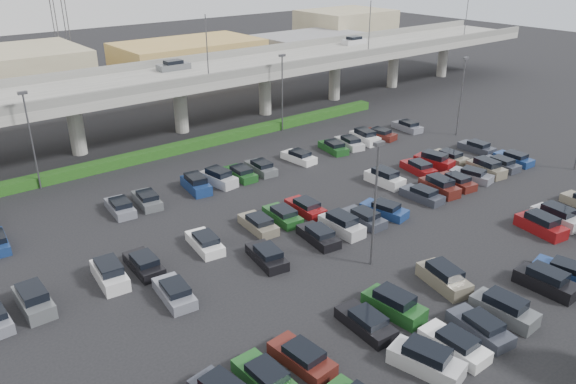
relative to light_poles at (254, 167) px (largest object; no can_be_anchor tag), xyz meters
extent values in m
plane|color=black|center=(4.13, -2.00, -6.24)|extent=(280.00, 280.00, 0.00)
cube|color=gray|center=(4.13, 30.00, 1.01)|extent=(150.00, 13.00, 1.10)
cube|color=slate|center=(4.13, 23.75, 2.06)|extent=(150.00, 0.50, 1.00)
cube|color=slate|center=(4.13, 36.25, 2.06)|extent=(150.00, 0.50, 1.00)
cylinder|color=gray|center=(-4.87, 30.00, -2.89)|extent=(1.80, 1.80, 6.70)
cube|color=slate|center=(-4.87, 30.00, 0.26)|extent=(2.60, 9.75, 0.50)
cylinder|color=gray|center=(9.12, 30.00, -2.89)|extent=(1.80, 1.80, 6.70)
cube|color=slate|center=(9.12, 30.00, 0.26)|extent=(2.60, 9.75, 0.50)
cylinder|color=gray|center=(23.12, 30.00, -2.89)|extent=(1.80, 1.80, 6.70)
cube|color=slate|center=(23.12, 30.00, 0.26)|extent=(2.60, 9.75, 0.50)
cylinder|color=gray|center=(37.12, 30.00, -2.89)|extent=(1.80, 1.80, 6.70)
cube|color=slate|center=(37.12, 30.00, 0.26)|extent=(2.60, 9.75, 0.50)
cylinder|color=gray|center=(51.12, 30.00, -2.89)|extent=(1.80, 1.80, 6.70)
cube|color=slate|center=(51.12, 30.00, 0.26)|extent=(2.60, 9.75, 0.50)
cylinder|color=gray|center=(65.12, 30.00, -2.89)|extent=(1.80, 1.80, 6.70)
cube|color=slate|center=(65.12, 30.00, 0.26)|extent=(2.60, 9.75, 0.50)
cube|color=#575B5E|center=(10.12, 33.00, 1.97)|extent=(4.40, 1.82, 0.82)
cube|color=black|center=(10.12, 33.00, 2.60)|extent=(2.30, 1.60, 0.50)
cube|color=silver|center=(44.12, 33.00, 1.97)|extent=(4.40, 1.82, 0.82)
cube|color=black|center=(44.12, 33.00, 2.60)|extent=(2.30, 1.60, 0.50)
cylinder|color=#4B4B50|center=(10.12, 23.90, 5.56)|extent=(0.14, 0.14, 8.00)
cylinder|color=#4B4B50|center=(38.12, 23.90, 5.56)|extent=(0.14, 0.14, 8.00)
cylinder|color=#4B4B50|center=(62.12, 23.90, 5.56)|extent=(0.14, 0.14, 8.00)
cube|color=#183F12|center=(4.13, 23.00, -5.69)|extent=(66.00, 1.60, 1.10)
cube|color=silver|center=(-2.12, -20.50, -5.71)|extent=(2.83, 4.71, 1.05)
cube|color=black|center=(-2.12, -20.50, -4.89)|extent=(2.18, 2.91, 0.65)
cube|color=white|center=(0.63, -20.50, -5.83)|extent=(1.84, 4.41, 0.82)
cube|color=black|center=(0.63, -20.70, -5.20)|extent=(1.61, 2.31, 0.50)
cube|color=#30343F|center=(3.38, -20.50, -5.83)|extent=(2.41, 4.61, 0.82)
cube|color=black|center=(3.38, -20.70, -5.20)|extent=(1.90, 2.50, 0.50)
cube|color=#575B5E|center=(6.13, -20.50, -5.71)|extent=(2.01, 4.48, 1.05)
cube|color=black|center=(6.13, -20.50, -4.89)|extent=(1.72, 2.67, 0.65)
cube|color=black|center=(11.62, -20.50, -5.71)|extent=(1.91, 4.44, 1.05)
cube|color=black|center=(11.62, -20.50, -4.89)|extent=(1.65, 2.63, 0.65)
cube|color=navy|center=(14.38, -20.50, -5.83)|extent=(2.58, 4.66, 0.82)
cube|color=black|center=(14.38, -20.70, -5.20)|extent=(1.99, 2.55, 0.50)
cube|color=#1C501F|center=(-10.38, -15.50, -5.83)|extent=(1.91, 4.44, 0.82)
cube|color=black|center=(-10.38, -15.70, -5.20)|extent=(1.65, 2.33, 0.50)
cube|color=#511B15|center=(-7.62, -15.50, -5.83)|extent=(2.16, 4.53, 0.82)
cube|color=black|center=(-7.62, -15.70, -5.20)|extent=(1.78, 2.42, 0.50)
cube|color=black|center=(-2.12, -15.50, -5.83)|extent=(2.12, 4.52, 0.82)
cube|color=black|center=(-2.12, -15.70, -5.20)|extent=(1.76, 2.41, 0.50)
cube|color=#1C501F|center=(0.63, -15.50, -5.71)|extent=(2.22, 4.55, 1.05)
cube|color=black|center=(0.63, -15.50, -4.89)|extent=(1.84, 2.74, 0.65)
cube|color=#766F5C|center=(6.13, -15.50, -5.71)|extent=(2.74, 4.69, 1.05)
cube|color=black|center=(6.13, -15.50, -4.89)|extent=(2.13, 2.89, 0.65)
cube|color=maroon|center=(19.88, -15.50, -5.71)|extent=(2.51, 4.64, 1.05)
cube|color=black|center=(19.88, -15.50, -4.89)|extent=(2.00, 2.82, 0.65)
cube|color=silver|center=(22.62, -15.50, -5.71)|extent=(2.29, 4.57, 1.05)
cube|color=black|center=(22.62, -15.50, -4.89)|extent=(1.87, 2.76, 0.65)
cube|color=slate|center=(-10.38, -4.50, -5.83)|extent=(2.29, 4.57, 0.82)
cube|color=black|center=(-10.38, -4.70, -5.20)|extent=(1.85, 2.46, 0.50)
cube|color=black|center=(-2.12, -4.50, -5.83)|extent=(2.52, 4.64, 0.82)
cube|color=black|center=(-2.12, -4.70, -5.20)|extent=(1.96, 2.53, 0.50)
cube|color=black|center=(3.38, -4.50, -5.83)|extent=(2.37, 4.60, 0.82)
cube|color=black|center=(3.38, -4.70, -5.20)|extent=(1.88, 2.49, 0.50)
cube|color=silver|center=(6.13, -4.50, -5.71)|extent=(1.86, 4.42, 1.05)
cube|color=black|center=(6.13, -4.50, -4.89)|extent=(1.63, 2.62, 0.65)
cube|color=#30343F|center=(8.88, -4.50, -5.83)|extent=(1.88, 4.43, 0.82)
cube|color=black|center=(8.88, -4.70, -5.20)|extent=(1.64, 2.32, 0.50)
cube|color=navy|center=(11.62, -4.50, -5.83)|extent=(2.66, 4.67, 0.82)
cube|color=black|center=(11.62, -4.70, -5.20)|extent=(2.03, 2.57, 0.50)
cube|color=#30343F|center=(17.12, -4.50, -5.83)|extent=(1.91, 4.44, 0.82)
cube|color=black|center=(17.12, -4.70, -5.20)|extent=(1.65, 2.33, 0.50)
cube|color=#511B15|center=(19.88, -4.50, -5.71)|extent=(2.44, 4.62, 1.05)
cube|color=black|center=(19.88, -4.50, -4.89)|extent=(1.96, 2.81, 0.65)
cube|color=#511B15|center=(22.62, -4.50, -5.83)|extent=(2.40, 4.61, 0.82)
cube|color=black|center=(22.62, -4.70, -5.20)|extent=(1.90, 2.50, 0.50)
cube|color=slate|center=(25.38, -4.50, -5.83)|extent=(2.64, 4.67, 0.82)
cube|color=black|center=(25.38, -4.70, -5.20)|extent=(2.02, 2.57, 0.50)
cube|color=#766F5C|center=(28.12, -4.50, -5.71)|extent=(2.45, 4.62, 1.05)
cube|color=black|center=(28.12, -4.50, -4.89)|extent=(1.97, 2.81, 0.65)
cube|color=#30343F|center=(30.88, -4.50, -5.83)|extent=(2.20, 4.54, 0.82)
cube|color=black|center=(30.88, -4.70, -5.20)|extent=(1.80, 2.43, 0.50)
cube|color=navy|center=(33.62, -4.50, -5.83)|extent=(2.02, 4.48, 0.82)
cube|color=black|center=(33.62, -4.70, -5.20)|extent=(1.70, 2.37, 0.50)
cube|color=#575B5E|center=(-18.62, 0.50, -5.71)|extent=(1.83, 4.40, 1.05)
cube|color=black|center=(-18.62, 0.50, -4.89)|extent=(1.61, 2.60, 0.65)
cube|color=white|center=(-13.12, 0.50, -5.71)|extent=(2.25, 4.56, 1.05)
cube|color=black|center=(-13.12, 0.50, -4.89)|extent=(1.86, 2.75, 0.65)
cube|color=black|center=(-10.38, 0.50, -5.83)|extent=(2.00, 4.47, 0.82)
cube|color=black|center=(-10.38, 0.30, -5.20)|extent=(1.70, 2.36, 0.50)
cube|color=white|center=(-4.87, 0.50, -5.83)|extent=(2.37, 4.60, 0.82)
cube|color=black|center=(-4.87, 0.30, -5.20)|extent=(1.88, 2.49, 0.50)
cube|color=#766F5C|center=(0.63, 0.50, -5.83)|extent=(2.20, 4.54, 0.82)
cube|color=black|center=(0.63, 0.30, -5.20)|extent=(1.80, 2.43, 0.50)
cube|color=#1C501F|center=(3.38, 0.50, -5.83)|extent=(2.22, 4.55, 0.82)
cube|color=black|center=(3.38, 0.30, -5.20)|extent=(1.81, 2.44, 0.50)
cube|color=maroon|center=(6.13, 0.50, -5.83)|extent=(2.02, 4.48, 0.82)
cube|color=black|center=(6.13, 0.30, -5.20)|extent=(1.71, 2.37, 0.50)
cube|color=white|center=(17.12, 0.50, -5.71)|extent=(1.83, 4.40, 1.05)
cube|color=black|center=(17.12, 0.50, -4.89)|extent=(1.60, 2.60, 0.65)
cube|color=maroon|center=(22.62, 0.50, -5.83)|extent=(2.63, 4.67, 0.82)
cube|color=black|center=(22.62, 0.30, -5.20)|extent=(2.01, 2.56, 0.50)
cube|color=maroon|center=(25.38, 0.50, -5.71)|extent=(2.44, 4.62, 1.05)
cube|color=black|center=(25.38, 0.50, -4.89)|extent=(1.96, 2.81, 0.65)
cube|color=#766F5C|center=(28.12, 0.50, -5.83)|extent=(1.95, 4.45, 0.82)
cube|color=black|center=(28.12, 0.30, -5.20)|extent=(1.67, 2.35, 0.50)
cube|color=#30343F|center=(33.62, 0.50, -5.83)|extent=(1.90, 4.43, 0.82)
cube|color=black|center=(33.62, 0.30, -5.20)|extent=(1.64, 2.33, 0.50)
cube|color=slate|center=(-7.62, 11.50, -5.83)|extent=(2.22, 4.55, 0.82)
cube|color=black|center=(-7.62, 11.30, -5.20)|extent=(1.81, 2.44, 0.50)
cube|color=#575B5E|center=(-4.87, 11.50, -5.83)|extent=(2.35, 4.59, 0.82)
cube|color=black|center=(-4.87, 11.30, -5.20)|extent=(1.87, 2.48, 0.50)
cube|color=navy|center=(0.63, 11.50, -5.71)|extent=(2.39, 4.60, 1.05)
cube|color=black|center=(0.63, 11.50, -4.89)|extent=(1.93, 2.79, 0.65)
cube|color=silver|center=(3.38, 11.50, -5.71)|extent=(2.37, 4.60, 1.05)
cube|color=black|center=(3.38, 11.50, -4.89)|extent=(1.92, 2.78, 0.65)
cube|color=#1C501F|center=(6.13, 11.50, -5.83)|extent=(1.98, 4.47, 0.82)
cube|color=black|center=(6.13, 11.30, -5.20)|extent=(1.69, 2.36, 0.50)
cube|color=#575B5E|center=(8.88, 11.50, -5.83)|extent=(2.14, 4.52, 0.82)
cube|color=black|center=(8.88, 11.30, -5.20)|extent=(1.77, 2.41, 0.50)
cube|color=white|center=(14.38, 11.50, -5.83)|extent=(2.18, 4.53, 0.82)
cube|color=black|center=(14.38, 11.30, -5.20)|extent=(1.79, 2.42, 0.50)
cube|color=#1C501F|center=(19.88, 11.50, -5.83)|extent=(2.58, 4.65, 0.82)
cube|color=black|center=(19.88, 11.30, -5.20)|extent=(1.99, 2.55, 0.50)
cube|color=silver|center=(22.62, 11.50, -5.83)|extent=(2.68, 4.68, 0.82)
cube|color=black|center=(22.62, 11.30, -5.20)|extent=(2.04, 2.58, 0.50)
cube|color=white|center=(25.38, 11.50, -5.71)|extent=(2.43, 4.61, 1.05)
cube|color=black|center=(25.38, 11.50, -4.89)|extent=(1.96, 2.80, 0.65)
cube|color=#511B15|center=(28.12, 11.50, -5.83)|extent=(2.46, 4.62, 0.82)
cube|color=black|center=(28.12, 11.30, -5.20)|extent=(1.93, 2.51, 0.50)
cube|color=slate|center=(33.62, 11.50, -5.83)|extent=(2.27, 4.57, 0.82)
cube|color=black|center=(33.62, 11.30, -5.20)|extent=(1.83, 2.45, 0.50)
cylinder|color=#4B4B50|center=(37.12, 6.00, -1.24)|extent=(0.18, 0.18, 10.00)
cube|color=#4B4B50|center=(37.12, 6.00, 3.91)|extent=(0.90, 0.38, 0.30)
cylinder|color=#4B4B50|center=(-11.88, 22.00, -1.24)|extent=(0.18, 0.18, 10.00)
cube|color=#4B4B50|center=(-11.88, 22.00, 3.91)|extent=(0.90, 0.38, 0.30)
cylinder|color=#4B4B50|center=(20.12, 22.00, -1.24)|extent=(0.18, 0.18, 10.00)
cube|color=#4B4B50|center=(20.12, 22.00, 3.91)|extent=(0.90, 0.38, 0.30)
cylinder|color=#4B4B50|center=(4.13, -10.00, -1.24)|extent=(0.18, 0.18, 10.00)
cube|color=#4B4B50|center=(4.13, -10.00, 3.91)|extent=(0.90, 0.38, 0.30)
cube|color=tan|center=(26.12, 58.00, -2.74)|extent=(26.00, 15.00, 7.00)
cube|color=gray|center=(54.12, 56.00, -3.24)|extent=(22.00, 14.00, 6.00)
cube|color=tan|center=(72.12, 64.00, -1.74)|extent=(20.00, 16.00, 9.00)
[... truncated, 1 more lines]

